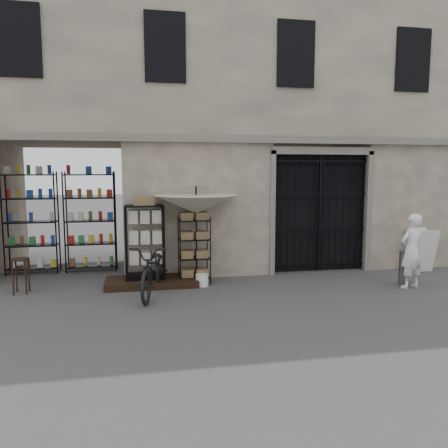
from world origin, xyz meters
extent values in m
plane|color=#252528|center=(0.00, 0.00, 0.00)|extent=(80.00, 80.00, 0.00)
cube|color=tan|center=(0.00, 4.00, 4.50)|extent=(14.00, 4.00, 9.00)
cube|color=black|center=(-4.50, 2.80, 1.50)|extent=(3.00, 1.70, 3.00)
cube|color=black|center=(-4.55, 3.30, 1.25)|extent=(2.70, 0.50, 2.50)
cube|color=black|center=(1.75, 2.28, 1.50)|extent=(2.50, 0.06, 3.00)
cube|color=black|center=(1.75, 2.12, 1.45)|extent=(0.05, 0.05, 2.80)
cube|color=black|center=(-2.40, 1.55, 0.07)|extent=(2.00, 0.90, 0.15)
cube|color=black|center=(-2.53, 1.65, 0.20)|extent=(0.93, 0.72, 0.09)
cube|color=silver|center=(-2.60, 1.40, 0.96)|extent=(0.73, 0.24, 1.52)
cube|color=silver|center=(-2.53, 1.65, 0.87)|extent=(0.76, 0.55, 1.27)
cube|color=olive|center=(-2.53, 1.65, 1.82)|extent=(0.53, 0.46, 0.18)
cube|color=black|center=(-1.45, 1.60, 0.76)|extent=(0.74, 0.58, 1.52)
cube|color=olive|center=(-1.45, 1.60, 0.71)|extent=(0.63, 0.47, 1.14)
cylinder|color=black|center=(-1.40, 1.54, 1.10)|extent=(0.04, 0.04, 2.19)
imported|color=beige|center=(-1.40, 1.54, 1.90)|extent=(1.92, 1.95, 1.48)
cylinder|color=white|center=(-1.31, 1.29, 0.13)|extent=(0.36, 0.36, 0.27)
imported|color=black|center=(-2.36, 0.78, 0.00)|extent=(0.94, 1.21, 2.04)
cylinder|color=black|center=(-5.06, 1.41, 0.72)|extent=(0.35, 0.35, 0.04)
cube|color=black|center=(-5.06, 1.41, 0.36)|extent=(0.27, 0.27, 0.72)
cylinder|color=#535455|center=(3.05, 0.54, 0.38)|extent=(0.17, 0.17, 0.77)
imported|color=white|center=(3.10, 0.31, 0.00)|extent=(1.01, 1.72, 0.39)
cube|color=silver|center=(4.29, 1.43, 0.55)|extent=(0.51, 0.26, 1.07)
cube|color=silver|center=(4.28, 1.76, 0.55)|extent=(0.51, 0.26, 1.07)
camera|label=1|loc=(-2.59, -8.00, 2.53)|focal=35.00mm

